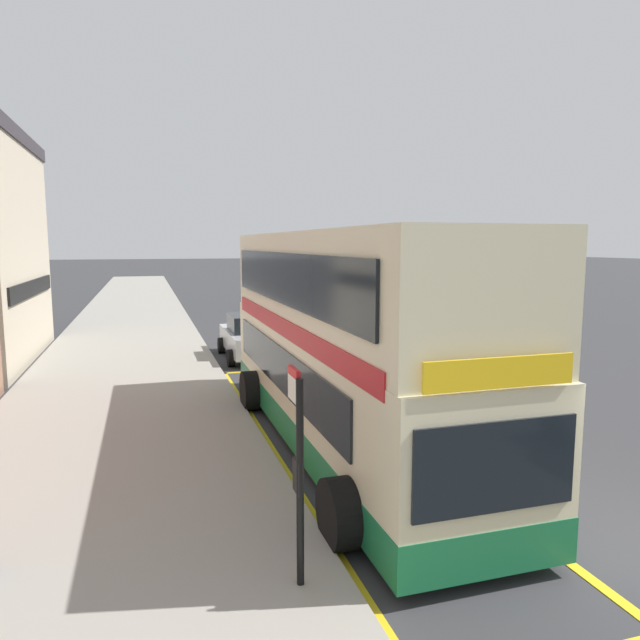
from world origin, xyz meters
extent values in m
plane|color=#333335|center=(0.00, 32.00, 0.00)|extent=(260.00, 260.00, 0.00)
cube|color=gray|center=(-7.00, 32.00, 0.07)|extent=(6.00, 76.00, 0.14)
cube|color=beige|center=(-2.45, 5.41, 1.35)|extent=(2.43, 10.95, 2.30)
cube|color=beige|center=(-2.45, 5.41, 3.45)|extent=(2.41, 10.73, 1.90)
cube|color=#196B3D|center=(-2.45, 5.41, 0.50)|extent=(2.45, 10.97, 0.60)
cube|color=#B2191E|center=(-2.45, 5.41, 2.52)|extent=(2.46, 10.08, 0.36)
cube|color=black|center=(-3.69, 5.81, 1.65)|extent=(0.04, 8.76, 0.90)
cube|color=black|center=(-3.69, 5.41, 3.50)|extent=(0.04, 9.64, 1.00)
cube|color=black|center=(-2.45, -0.09, 1.60)|extent=(2.14, 0.04, 1.10)
cube|color=yellow|center=(-2.45, -0.09, 2.72)|extent=(1.95, 0.04, 0.36)
cylinder|color=black|center=(-3.76, 1.47, 0.50)|extent=(0.56, 1.00, 1.00)
cylinder|color=black|center=(-1.14, 1.47, 0.50)|extent=(0.56, 1.00, 1.00)
cylinder|color=black|center=(-3.76, 8.42, 0.50)|extent=(0.56, 1.00, 1.00)
cylinder|color=black|center=(-1.14, 8.42, 0.50)|extent=(0.56, 1.00, 1.00)
cube|color=gold|center=(-3.92, 5.75, 0.01)|extent=(0.16, 14.19, 0.01)
cube|color=gold|center=(-1.07, 5.75, 0.01)|extent=(0.16, 14.19, 0.01)
cube|color=gold|center=(-2.49, 12.77, 0.01)|extent=(3.01, 0.16, 0.01)
cylinder|color=black|center=(-4.63, 0.59, 1.39)|extent=(0.09, 0.09, 2.51)
cube|color=silver|center=(-4.63, 0.85, 2.47)|extent=(0.05, 0.42, 0.30)
cube|color=red|center=(-4.63, 0.85, 2.67)|extent=(0.05, 0.42, 0.10)
cube|color=black|center=(-4.63, 0.69, 1.44)|extent=(0.06, 0.28, 0.40)
cube|color=black|center=(-10.16, 17.18, 2.60)|extent=(0.08, 7.69, 0.56)
cube|color=#B2B5BA|center=(-2.63, 15.07, 0.66)|extent=(1.76, 4.20, 0.72)
cube|color=black|center=(-2.63, 14.97, 1.32)|extent=(1.52, 1.90, 0.60)
cylinder|color=black|center=(-3.56, 16.37, 0.30)|extent=(0.22, 0.60, 0.60)
cylinder|color=black|center=(-1.69, 16.37, 0.30)|extent=(0.22, 0.60, 0.60)
cylinder|color=black|center=(-3.56, 13.76, 0.30)|extent=(0.22, 0.60, 0.60)
cylinder|color=black|center=(-1.69, 13.76, 0.30)|extent=(0.22, 0.60, 0.60)
cube|color=navy|center=(2.77, 29.91, 0.66)|extent=(1.76, 4.20, 0.72)
cube|color=black|center=(2.77, 29.81, 1.32)|extent=(1.52, 1.90, 0.60)
cylinder|color=black|center=(1.83, 31.22, 0.30)|extent=(0.22, 0.60, 0.60)
cylinder|color=black|center=(3.70, 31.22, 0.30)|extent=(0.22, 0.60, 0.60)
cylinder|color=black|center=(1.83, 28.61, 0.30)|extent=(0.22, 0.60, 0.60)
cylinder|color=black|center=(3.70, 28.61, 0.30)|extent=(0.22, 0.60, 0.60)
camera|label=1|loc=(-6.27, -5.59, 4.17)|focal=32.29mm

